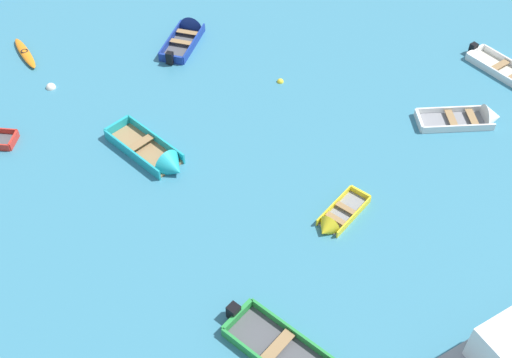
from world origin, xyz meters
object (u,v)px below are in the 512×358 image
object	(u,v)px
mooring_buoy_central	(280,82)
kayak_orange_back_row_center	(25,53)
rowboat_turquoise_near_camera	(160,159)
rowboat_deep_blue_outer_left	(188,33)
mooring_buoy_between_boats_right	(51,88)
rowboat_white_midfield_left	(478,118)
rowboat_yellow_back_row_left	(334,222)

from	to	relation	value
mooring_buoy_central	kayak_orange_back_row_center	bearing A→B (deg)	-177.89
rowboat_turquoise_near_camera	kayak_orange_back_row_center	xyz separation A→B (m)	(-9.14, 6.06, -0.09)
rowboat_deep_blue_outer_left	mooring_buoy_between_boats_right	distance (m)	7.70
rowboat_deep_blue_outer_left	kayak_orange_back_row_center	xyz separation A→B (m)	(-7.68, -3.37, -0.07)
rowboat_deep_blue_outer_left	rowboat_turquoise_near_camera	world-z (taller)	rowboat_turquoise_near_camera
kayak_orange_back_row_center	mooring_buoy_between_boats_right	bearing A→B (deg)	-42.81
rowboat_deep_blue_outer_left	kayak_orange_back_row_center	size ratio (longest dim) A/B	1.58
kayak_orange_back_row_center	mooring_buoy_central	bearing A→B (deg)	2.11
rowboat_white_midfield_left	mooring_buoy_central	world-z (taller)	rowboat_white_midfield_left
rowboat_white_midfield_left	rowboat_yellow_back_row_left	bearing A→B (deg)	-127.39
rowboat_deep_blue_outer_left	mooring_buoy_central	distance (m)	6.19
rowboat_yellow_back_row_left	mooring_buoy_central	xyz separation A→B (m)	(-3.63, 8.43, -0.15)
rowboat_white_midfield_left	mooring_buoy_central	distance (m)	9.35
rowboat_deep_blue_outer_left	kayak_orange_back_row_center	distance (m)	8.39
mooring_buoy_between_boats_right	rowboat_turquoise_near_camera	bearing A→B (deg)	-29.63
rowboat_deep_blue_outer_left	kayak_orange_back_row_center	world-z (taller)	rowboat_deep_blue_outer_left
rowboat_white_midfield_left	rowboat_deep_blue_outer_left	world-z (taller)	rowboat_deep_blue_outer_left
rowboat_white_midfield_left	rowboat_turquoise_near_camera	distance (m)	14.40
rowboat_yellow_back_row_left	rowboat_white_midfield_left	bearing A→B (deg)	52.61
rowboat_turquoise_near_camera	mooring_buoy_between_boats_right	bearing A→B (deg)	150.37
rowboat_white_midfield_left	mooring_buoy_between_boats_right	world-z (taller)	rowboat_white_midfield_left
rowboat_yellow_back_row_left	mooring_buoy_between_boats_right	world-z (taller)	rowboat_yellow_back_row_left
mooring_buoy_between_boats_right	rowboat_deep_blue_outer_left	bearing A→B (deg)	46.67
rowboat_turquoise_near_camera	mooring_buoy_central	xyz separation A→B (m)	(4.02, 6.55, -0.23)
kayak_orange_back_row_center	rowboat_deep_blue_outer_left	bearing A→B (deg)	23.67
rowboat_turquoise_near_camera	rowboat_white_midfield_left	bearing A→B (deg)	22.51
rowboat_turquoise_near_camera	kayak_orange_back_row_center	bearing A→B (deg)	146.46
rowboat_yellow_back_row_left	rowboat_turquoise_near_camera	size ratio (longest dim) A/B	0.66
mooring_buoy_central	mooring_buoy_between_boats_right	xyz separation A→B (m)	(-10.76, -2.71, 0.00)
rowboat_yellow_back_row_left	mooring_buoy_between_boats_right	bearing A→B (deg)	158.32
rowboat_deep_blue_outer_left	mooring_buoy_between_boats_right	world-z (taller)	rowboat_deep_blue_outer_left
mooring_buoy_central	rowboat_turquoise_near_camera	bearing A→B (deg)	-121.53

